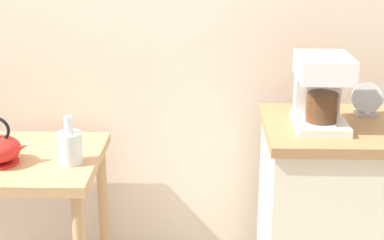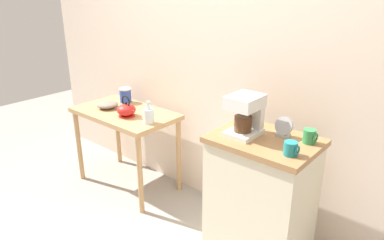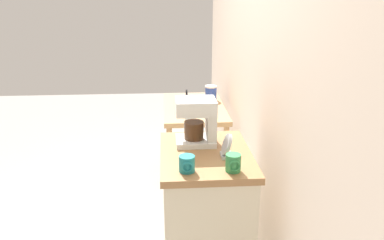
{
  "view_description": "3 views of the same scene",
  "coord_description": "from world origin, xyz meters",
  "px_view_note": "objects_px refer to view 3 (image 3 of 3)",
  "views": [
    {
      "loc": [
        0.16,
        -1.91,
        1.57
      ],
      "look_at": [
        0.11,
        0.05,
        0.89
      ],
      "focal_mm": 53.07,
      "sensor_mm": 36.0,
      "label": 1
    },
    {
      "loc": [
        1.66,
        -1.8,
        1.78
      ],
      "look_at": [
        0.13,
        0.0,
        0.88
      ],
      "focal_mm": 33.47,
      "sensor_mm": 36.0,
      "label": 2
    },
    {
      "loc": [
        2.59,
        -0.18,
        1.71
      ],
      "look_at": [
        0.09,
        0.0,
        0.87
      ],
      "focal_mm": 36.0,
      "sensor_mm": 36.0,
      "label": 3
    }
  ],
  "objects_px": {
    "bowl_stoneware": "(188,97)",
    "coffee_maker": "(200,120)",
    "mug_tall_green": "(233,163)",
    "canister_enamel": "(211,93)",
    "mug_dark_teal": "(187,164)",
    "table_clock": "(227,147)",
    "teakettle": "(187,104)",
    "glass_carafe_vase": "(190,112)"
  },
  "relations": [
    {
      "from": "bowl_stoneware",
      "to": "coffee_maker",
      "type": "height_order",
      "value": "coffee_maker"
    },
    {
      "from": "coffee_maker",
      "to": "mug_tall_green",
      "type": "relative_size",
      "value": 3.01
    },
    {
      "from": "coffee_maker",
      "to": "mug_tall_green",
      "type": "bearing_deg",
      "value": 19.38
    },
    {
      "from": "canister_enamel",
      "to": "mug_dark_teal",
      "type": "bearing_deg",
      "value": -10.38
    },
    {
      "from": "mug_dark_teal",
      "to": "table_clock",
      "type": "relative_size",
      "value": 0.66
    },
    {
      "from": "teakettle",
      "to": "table_clock",
      "type": "xyz_separation_m",
      "value": [
        1.36,
        0.13,
        0.16
      ]
    },
    {
      "from": "coffee_maker",
      "to": "mug_dark_teal",
      "type": "bearing_deg",
      "value": -14.6
    },
    {
      "from": "bowl_stoneware",
      "to": "teakettle",
      "type": "relative_size",
      "value": 0.96
    },
    {
      "from": "canister_enamel",
      "to": "mug_dark_teal",
      "type": "relative_size",
      "value": 1.64
    },
    {
      "from": "bowl_stoneware",
      "to": "canister_enamel",
      "type": "height_order",
      "value": "canister_enamel"
    },
    {
      "from": "mug_tall_green",
      "to": "table_clock",
      "type": "xyz_separation_m",
      "value": [
        -0.17,
        -0.01,
        0.01
      ]
    },
    {
      "from": "teakettle",
      "to": "glass_carafe_vase",
      "type": "bearing_deg",
      "value": 2.93
    },
    {
      "from": "table_clock",
      "to": "canister_enamel",
      "type": "bearing_deg",
      "value": 175.91
    },
    {
      "from": "canister_enamel",
      "to": "table_clock",
      "type": "distance_m",
      "value": 1.68
    },
    {
      "from": "mug_dark_teal",
      "to": "table_clock",
      "type": "distance_m",
      "value": 0.27
    },
    {
      "from": "bowl_stoneware",
      "to": "table_clock",
      "type": "xyz_separation_m",
      "value": [
        1.66,
        0.1,
        0.18
      ]
    },
    {
      "from": "bowl_stoneware",
      "to": "glass_carafe_vase",
      "type": "xyz_separation_m",
      "value": [
        0.56,
        -0.02,
        0.03
      ]
    },
    {
      "from": "canister_enamel",
      "to": "table_clock",
      "type": "bearing_deg",
      "value": -4.09
    },
    {
      "from": "canister_enamel",
      "to": "bowl_stoneware",
      "type": "bearing_deg",
      "value": -87.52
    },
    {
      "from": "coffee_maker",
      "to": "glass_carafe_vase",
      "type": "bearing_deg",
      "value": 179.46
    },
    {
      "from": "table_clock",
      "to": "glass_carafe_vase",
      "type": "bearing_deg",
      "value": -174.08
    },
    {
      "from": "glass_carafe_vase",
      "to": "table_clock",
      "type": "distance_m",
      "value": 1.12
    },
    {
      "from": "coffee_maker",
      "to": "mug_dark_teal",
      "type": "distance_m",
      "value": 0.38
    },
    {
      "from": "bowl_stoneware",
      "to": "coffee_maker",
      "type": "relative_size",
      "value": 0.72
    },
    {
      "from": "canister_enamel",
      "to": "coffee_maker",
      "type": "bearing_deg",
      "value": -9.35
    },
    {
      "from": "bowl_stoneware",
      "to": "table_clock",
      "type": "relative_size",
      "value": 1.47
    },
    {
      "from": "mug_tall_green",
      "to": "table_clock",
      "type": "distance_m",
      "value": 0.17
    },
    {
      "from": "glass_carafe_vase",
      "to": "coffee_maker",
      "type": "height_order",
      "value": "coffee_maker"
    },
    {
      "from": "canister_enamel",
      "to": "table_clock",
      "type": "xyz_separation_m",
      "value": [
        1.67,
        -0.12,
        0.14
      ]
    },
    {
      "from": "canister_enamel",
      "to": "mug_tall_green",
      "type": "height_order",
      "value": "mug_tall_green"
    },
    {
      "from": "mug_dark_teal",
      "to": "teakettle",
      "type": "bearing_deg",
      "value": 176.69
    },
    {
      "from": "mug_dark_teal",
      "to": "canister_enamel",
      "type": "bearing_deg",
      "value": 169.62
    },
    {
      "from": "coffee_maker",
      "to": "canister_enamel",
      "type": "bearing_deg",
      "value": 170.65
    },
    {
      "from": "canister_enamel",
      "to": "mug_dark_teal",
      "type": "height_order",
      "value": "mug_dark_teal"
    },
    {
      "from": "bowl_stoneware",
      "to": "canister_enamel",
      "type": "bearing_deg",
      "value": 92.48
    },
    {
      "from": "teakettle",
      "to": "coffee_maker",
      "type": "relative_size",
      "value": 0.75
    },
    {
      "from": "teakettle",
      "to": "mug_dark_teal",
      "type": "bearing_deg",
      "value": -3.31
    },
    {
      "from": "glass_carafe_vase",
      "to": "teakettle",
      "type": "bearing_deg",
      "value": -177.07
    },
    {
      "from": "coffee_maker",
      "to": "teakettle",
      "type": "bearing_deg",
      "value": -179.77
    },
    {
      "from": "canister_enamel",
      "to": "table_clock",
      "type": "height_order",
      "value": "table_clock"
    },
    {
      "from": "mug_tall_green",
      "to": "bowl_stoneware",
      "type": "bearing_deg",
      "value": -176.71
    },
    {
      "from": "bowl_stoneware",
      "to": "coffee_maker",
      "type": "xyz_separation_m",
      "value": [
        1.46,
        -0.02,
        0.27
      ]
    }
  ]
}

